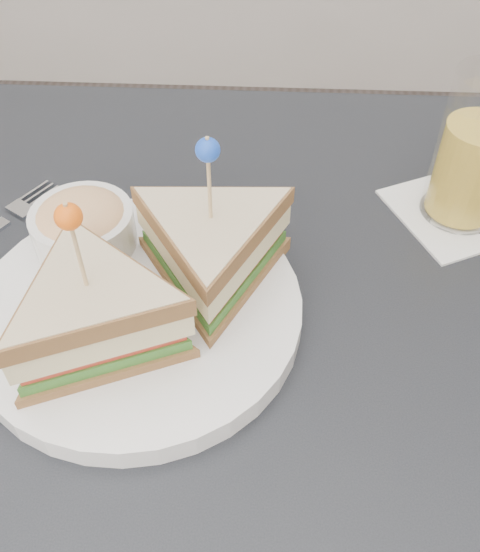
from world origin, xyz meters
name	(u,v)px	position (x,y,z in m)	size (l,w,h in m)	color
table	(229,372)	(0.00, 0.00, 0.67)	(0.80, 0.80, 0.75)	black
plate_meal	(144,281)	(-0.07, 0.00, 0.80)	(0.34, 0.32, 0.17)	white
cutlery_knife	(74,281)	(-0.15, 0.04, 0.75)	(0.15, 0.21, 0.01)	#B4B9BF
drink_set	(475,158)	(0.23, 0.16, 0.82)	(0.16, 0.16, 0.16)	white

